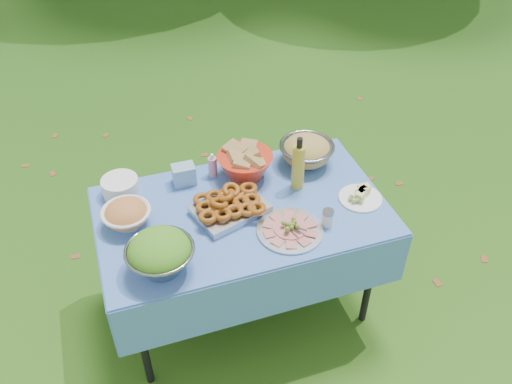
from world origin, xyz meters
TOP-DOWN VIEW (x-y plane):
  - ground at (0.00, 0.00)m, footprint 80.00×80.00m
  - picnic_table at (0.00, 0.00)m, footprint 1.46×0.86m
  - salad_bowl at (-0.46, -0.27)m, footprint 0.39×0.39m
  - pasta_bowl_white at (-0.57, 0.08)m, footprint 0.30×0.30m
  - plate_stack at (-0.56, 0.32)m, footprint 0.20×0.20m
  - wipes_box at (-0.23, 0.31)m, footprint 0.12×0.09m
  - sanitizer_bottle at (-0.07, 0.32)m, footprint 0.06×0.06m
  - bread_bowl at (0.10, 0.26)m, footprint 0.32×0.32m
  - pasta_bowl_steel at (0.46, 0.27)m, footprint 0.38×0.38m
  - fried_tray at (-0.06, -0.00)m, footprint 0.41×0.34m
  - charcuterie_platter at (0.17, -0.22)m, footprint 0.33×0.33m
  - oil_bottle at (0.33, 0.09)m, footprint 0.09×0.09m
  - cheese_plate at (0.61, -0.12)m, footprint 0.30×0.30m
  - shaker at (0.36, -0.24)m, footprint 0.07×0.07m

SIDE VIEW (x-z plane):
  - ground at x=0.00m, z-range 0.00..0.00m
  - picnic_table at x=0.00m, z-range 0.00..0.76m
  - cheese_plate at x=0.61m, z-range 0.76..0.82m
  - charcuterie_platter at x=0.17m, z-range 0.76..0.84m
  - fried_tray at x=-0.06m, z-range 0.76..0.84m
  - shaker at x=0.36m, z-range 0.76..0.85m
  - plate_stack at x=-0.56m, z-range 0.76..0.85m
  - wipes_box at x=-0.23m, z-range 0.76..0.87m
  - pasta_bowl_white at x=-0.57m, z-range 0.76..0.89m
  - sanitizer_bottle at x=-0.07m, z-range 0.76..0.90m
  - pasta_bowl_steel at x=0.46m, z-range 0.76..0.92m
  - salad_bowl at x=-0.46m, z-range 0.76..0.96m
  - bread_bowl at x=0.10m, z-range 0.76..0.96m
  - oil_bottle at x=0.33m, z-range 0.76..1.07m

